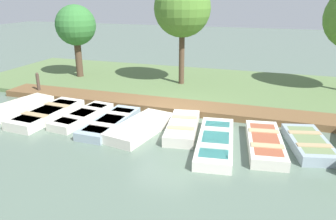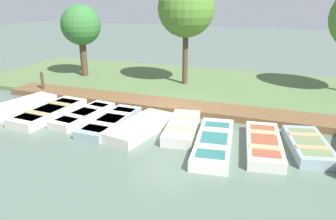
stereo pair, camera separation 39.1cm
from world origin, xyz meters
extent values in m
plane|color=#566B5B|center=(0.00, 0.00, 0.00)|extent=(80.00, 80.00, 0.00)
cube|color=#567042|center=(-5.00, 0.00, 0.10)|extent=(8.00, 24.00, 0.20)
cube|color=brown|center=(-1.22, 0.00, 0.14)|extent=(1.46, 16.82, 0.28)
cube|color=beige|center=(1.26, -6.15, 0.21)|extent=(3.15, 1.69, 0.42)
cube|color=#994C33|center=(1.26, -6.15, 0.40)|extent=(2.57, 1.35, 0.03)
cube|color=beige|center=(1.81, -6.27, 0.43)|extent=(0.50, 1.06, 0.03)
cube|color=beige|center=(0.70, -6.04, 0.43)|extent=(0.50, 1.06, 0.03)
cube|color=beige|center=(1.42, -4.55, 0.18)|extent=(3.42, 1.47, 0.36)
cube|color=#4C709E|center=(1.42, -4.55, 0.34)|extent=(2.80, 1.16, 0.03)
cube|color=tan|center=(2.05, -4.60, 0.37)|extent=(0.42, 1.15, 0.03)
cube|color=tan|center=(0.79, -4.51, 0.37)|extent=(0.42, 1.15, 0.03)
cube|color=beige|center=(1.15, -3.08, 0.15)|extent=(3.07, 1.29, 0.31)
cube|color=#994C33|center=(1.15, -3.08, 0.29)|extent=(2.51, 1.02, 0.02)
cube|color=beige|center=(1.71, -3.14, 0.32)|extent=(0.40, 0.91, 0.03)
cube|color=beige|center=(0.58, -3.01, 0.32)|extent=(0.40, 0.91, 0.03)
cube|color=#8C9EA8|center=(1.42, -1.70, 0.15)|extent=(3.25, 1.15, 0.30)
cube|color=beige|center=(1.42, -1.70, 0.29)|extent=(2.67, 0.90, 0.02)
cube|color=beige|center=(2.04, -1.72, 0.32)|extent=(0.35, 0.98, 0.03)
cube|color=beige|center=(0.81, -1.68, 0.32)|extent=(0.35, 0.98, 0.03)
cube|color=beige|center=(1.56, -0.40, 0.18)|extent=(3.19, 1.80, 0.36)
cube|color=beige|center=(1.56, -0.40, 0.34)|extent=(2.60, 1.42, 0.03)
cube|color=beige|center=(2.12, -0.51, 0.37)|extent=(0.52, 1.17, 0.03)
cube|color=beige|center=(1.00, -0.29, 0.37)|extent=(0.52, 1.17, 0.03)
cube|color=beige|center=(1.08, 1.05, 0.18)|extent=(2.92, 1.44, 0.37)
cube|color=beige|center=(1.08, 1.05, 0.35)|extent=(2.39, 1.14, 0.03)
cube|color=tan|center=(1.61, 1.13, 0.38)|extent=(0.42, 0.98, 0.03)
cube|color=tan|center=(0.56, 0.97, 0.38)|extent=(0.42, 0.98, 0.03)
cube|color=silver|center=(1.90, 2.40, 0.16)|extent=(3.71, 1.56, 0.32)
cube|color=teal|center=(1.90, 2.40, 0.31)|extent=(3.03, 1.23, 0.03)
cube|color=beige|center=(2.58, 2.49, 0.34)|extent=(0.49, 1.06, 0.03)
cube|color=beige|center=(1.22, 2.32, 0.34)|extent=(0.49, 1.06, 0.03)
cube|color=beige|center=(1.50, 3.95, 0.17)|extent=(3.24, 1.50, 0.34)
cube|color=#994C33|center=(1.50, 3.95, 0.32)|extent=(2.65, 1.19, 0.03)
cube|color=tan|center=(2.08, 4.04, 0.35)|extent=(0.45, 1.02, 0.03)
cube|color=tan|center=(0.91, 3.87, 0.35)|extent=(0.45, 1.02, 0.03)
cube|color=#8C9EA8|center=(1.10, 5.31, 0.17)|extent=(2.81, 1.70, 0.33)
cube|color=#6B7F51|center=(1.10, 5.31, 0.32)|extent=(2.29, 1.35, 0.03)
cube|color=tan|center=(1.58, 5.42, 0.34)|extent=(0.49, 1.08, 0.03)
cube|color=tan|center=(0.61, 5.19, 0.34)|extent=(0.49, 1.08, 0.03)
cylinder|color=#47382D|center=(-1.11, -6.94, 0.53)|extent=(0.16, 0.16, 1.06)
sphere|color=#47382D|center=(-1.11, -6.94, 1.09)|extent=(0.14, 0.14, 0.14)
cylinder|color=#4C3828|center=(-4.53, -6.77, 1.25)|extent=(0.38, 0.38, 2.50)
sphere|color=#337033|center=(-4.53, -6.77, 3.12)|extent=(2.24, 2.24, 2.24)
cylinder|color=#4C3828|center=(-4.79, -0.68, 1.64)|extent=(0.29, 0.29, 3.29)
sphere|color=#4C7A2D|center=(-4.79, -0.68, 4.07)|extent=(2.86, 2.86, 2.86)
camera|label=1|loc=(11.69, 3.97, 4.75)|focal=35.00mm
camera|label=2|loc=(11.56, 4.34, 4.75)|focal=35.00mm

